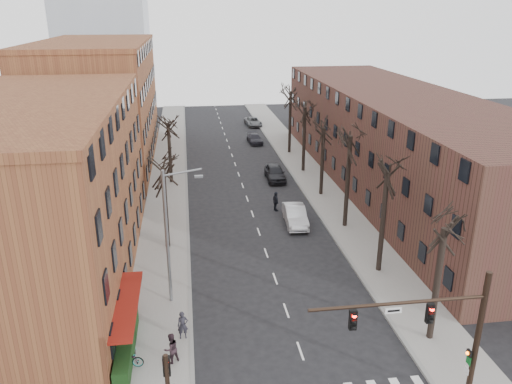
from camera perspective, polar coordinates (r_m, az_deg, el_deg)
name	(u,v)px	position (r m, az deg, el deg)	size (l,w,h in m)	color
sidewalk_left	(168,179)	(56.36, -10.01, 1.43)	(4.00, 90.00, 0.15)	gray
sidewalk_right	(308,173)	(57.94, 6.00, 2.15)	(4.00, 90.00, 0.15)	gray
building_left_near	(36,196)	(36.94, -23.81, -0.38)	(12.00, 26.00, 12.00)	brown
building_left_far	(100,105)	(64.20, -17.43, 9.49)	(12.00, 28.00, 14.00)	brown
building_right	(396,140)	(54.59, 15.67, 5.76)	(12.00, 50.00, 10.00)	#452620
awning_left	(131,343)	(30.49, -14.08, -16.44)	(1.20, 7.00, 0.15)	maroon
hedge	(127,345)	(29.32, -14.58, -16.57)	(0.80, 6.00, 1.00)	black
tree_right_a	(429,339)	(31.59, 19.18, -15.59)	(5.20, 5.20, 10.00)	black
tree_right_b	(378,271)	(37.69, 13.78, -8.79)	(5.20, 5.20, 10.80)	black
tree_right_c	(345,227)	(44.40, 10.08, -3.92)	(5.20, 5.20, 11.60)	black
tree_right_d	(321,195)	(51.48, 7.41, -0.34)	(5.20, 5.20, 10.00)	black
tree_right_e	(303,171)	(58.80, 5.39, 2.36)	(5.20, 5.20, 10.80)	black
tree_right_f	(289,153)	(66.27, 3.81, 4.46)	(5.20, 5.20, 11.60)	black
tree_left_a	(168,248)	(40.62, -10.01, -6.29)	(5.20, 5.20, 9.50)	black
tree_left_b	(172,183)	(55.42, -9.61, 1.04)	(5.20, 5.20, 9.50)	black
signal_mast_arm	(447,330)	(24.67, 21.03, -14.48)	(8.14, 0.30, 7.20)	black
streetlight	(170,232)	(31.22, -9.86, -4.49)	(2.45, 0.22, 9.03)	slate
silver_sedan	(295,216)	(44.04, 4.50, -2.69)	(1.74, 4.98, 1.64)	silver
parked_car_near	(275,173)	(55.40, 2.19, 2.24)	(2.00, 4.97, 1.69)	black
parked_car_mid	(255,139)	(71.05, -0.15, 6.12)	(1.80, 4.42, 1.28)	#22212A
parked_car_far	(253,122)	(81.97, -0.33, 8.04)	(2.25, 4.88, 1.35)	slate
pedestrian_a	(183,325)	(29.63, -8.37, -14.83)	(0.61, 0.40, 1.68)	#23222A
pedestrian_b	(171,348)	(28.01, -9.68, -17.20)	(0.84, 0.65, 1.73)	black
pedestrian_crossing	(276,201)	(46.74, 2.27, -1.09)	(1.12, 0.47, 1.91)	black
bicycle	(126,359)	(28.40, -14.59, -18.02)	(0.63, 1.80, 0.94)	gray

